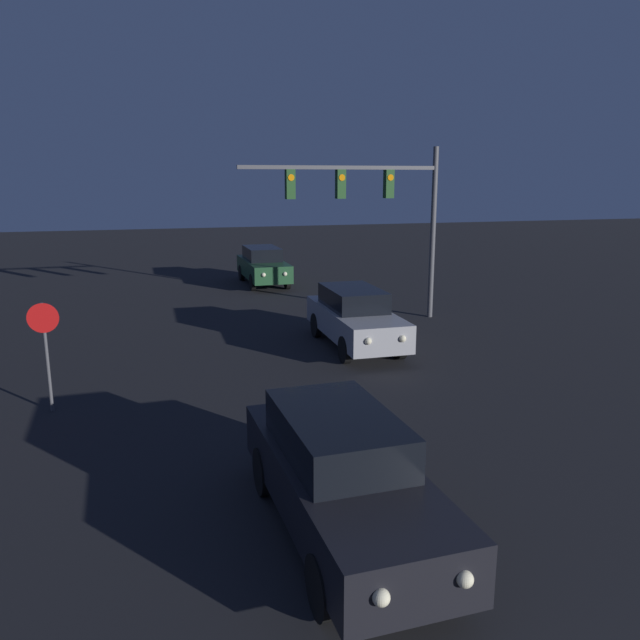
# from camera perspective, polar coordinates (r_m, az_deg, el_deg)

# --- Properties ---
(car_near) EXTENTS (1.80, 4.78, 1.66)m
(car_near) POSITION_cam_1_polar(r_m,az_deg,el_deg) (8.52, 1.95, -13.88)
(car_near) COLOR black
(car_near) RESTS_ON ground_plane
(car_mid) EXTENTS (1.74, 4.76, 1.66)m
(car_mid) POSITION_cam_1_polar(r_m,az_deg,el_deg) (17.59, 3.20, 0.29)
(car_mid) COLOR #99999E
(car_mid) RESTS_ON ground_plane
(car_far) EXTENTS (1.71, 4.75, 1.66)m
(car_far) POSITION_cam_1_polar(r_m,az_deg,el_deg) (28.12, -5.23, 5.01)
(car_far) COLOR #1E4728
(car_far) RESTS_ON ground_plane
(traffic_signal_mast) EXTENTS (6.64, 0.30, 5.69)m
(traffic_signal_mast) POSITION_cam_1_polar(r_m,az_deg,el_deg) (20.58, 5.18, 10.83)
(traffic_signal_mast) COLOR #4C4C51
(traffic_signal_mast) RESTS_ON ground_plane
(stop_sign) EXTENTS (0.60, 0.07, 2.28)m
(stop_sign) POSITION_cam_1_polar(r_m,az_deg,el_deg) (13.67, -23.84, -1.54)
(stop_sign) COLOR #4C4C51
(stop_sign) RESTS_ON ground_plane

